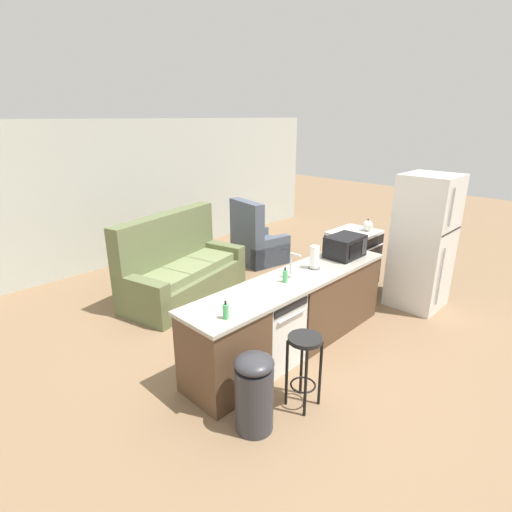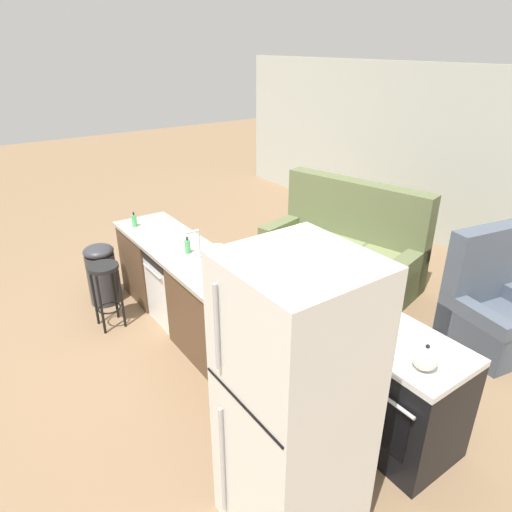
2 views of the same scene
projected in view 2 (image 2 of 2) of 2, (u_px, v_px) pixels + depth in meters
The scene contains 16 objects.
ground_plane at pixel (194, 327), 5.03m from camera, with size 24.00×24.00×0.00m, color #896B4C.
wall_back at pixel (462, 163), 6.45m from camera, with size 10.00×0.06×2.60m.
kitchen_counter at pixel (202, 304), 4.68m from camera, with size 2.94×0.66×0.90m.
dishwasher at pixel (181, 285), 5.04m from camera, with size 0.58×0.61×0.84m.
stove_range at pixel (405, 399), 3.39m from camera, with size 0.76×0.68×0.90m.
refrigerator at pixel (294, 409), 2.60m from camera, with size 0.72×0.73×1.91m.
microwave at pixel (255, 288), 3.71m from camera, with size 0.50×0.37×0.28m.
sink_faucet at pixel (198, 245), 4.50m from camera, with size 0.07×0.18×0.30m.
paper_towel_roll at pixel (218, 260), 4.19m from camera, with size 0.14×0.14×0.28m.
soap_bottle at pixel (188, 246), 4.63m from camera, with size 0.06×0.06×0.18m.
dish_soap_bottle at pixel (134, 221), 5.29m from camera, with size 0.06×0.06×0.18m.
kettle at pixel (426, 358), 2.97m from camera, with size 0.21×0.17×0.19m.
bar_stool at pixel (105, 283), 4.85m from camera, with size 0.32×0.32×0.74m.
trash_bin at pixel (102, 273), 5.37m from camera, with size 0.35×0.35×0.74m.
couch at pixel (344, 250), 5.94m from camera, with size 2.16×1.35×1.27m.
armchair at pixel (490, 311), 4.68m from camera, with size 0.94×0.98×1.20m.
Camera 2 is at (3.84, -1.87, 2.86)m, focal length 32.00 mm.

